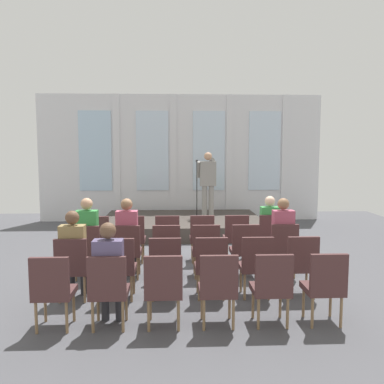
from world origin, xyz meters
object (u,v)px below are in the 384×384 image
chair_r2_c1 (119,264)px  chair_r0_c3 (202,235)px  chair_r2_c5 (301,262)px  chair_r2_c0 (73,265)px  audience_r2_c0 (74,250)px  audience_r3_c1 (109,269)px  chair_r3_c4 (272,284)px  chair_r3_c2 (164,286)px  audience_r1_c1 (127,234)px  chair_r3_c1 (108,287)px  chair_r1_c0 (87,248)px  chair_r0_c4 (236,235)px  chair_r1_c3 (206,247)px  chair_r3_c5 (325,284)px  chair_r1_c5 (283,246)px  chair_r0_c5 (270,235)px  speaker (208,180)px  chair_r2_c4 (256,263)px  audience_r0_c5 (269,225)px  chair_r3_c0 (53,288)px  chair_r3_c3 (218,285)px  audience_r1_c5 (282,233)px  chair_r0_c1 (133,236)px  audience_r1_c0 (88,234)px  chair_r1_c2 (167,248)px  chair_r1_c1 (127,248)px  chair_r1_c4 (245,247)px  chair_r0_c0 (98,236)px  chair_r2_c3 (211,263)px  chair_r0_c2 (168,236)px

chair_r2_c1 → chair_r0_c3: bearing=55.2°
chair_r0_c3 → chair_r2_c5: (1.34, -1.93, 0.00)m
chair_r2_c0 → audience_r2_c0: size_ratio=0.71×
chair_r2_c1 → audience_r3_c1: (0.00, -0.88, 0.20)m
chair_r0_c3 → chair_r3_c4: (0.67, -2.89, 0.00)m
chair_r3_c2 → audience_r1_c1: bearing=108.4°
chair_r3_c1 → chair_r3_c4: bearing=0.0°
chair_r1_c0 → chair_r0_c4: bearing=19.8°
chair_r1_c3 → chair_r2_c0: bearing=-154.4°
chair_r3_c5 → chair_r3_c2: bearing=180.0°
chair_r3_c5 → chair_r1_c5: bearing=90.0°
chair_r0_c5 → chair_r1_c0: same height
speaker → chair_r1_c5: speaker is taller
chair_r2_c4 → audience_r0_c5: bearing=71.6°
chair_r3_c0 → chair_r3_c3: bearing=0.0°
chair_r1_c3 → chair_r2_c1: same height
chair_r1_c0 → audience_r1_c5: bearing=1.4°
chair_r0_c1 → chair_r2_c0: size_ratio=1.00×
chair_r3_c1 → chair_r3_c3: bearing=0.0°
audience_r1_c0 → chair_r1_c2: audience_r1_c0 is taller
chair_r1_c1 → chair_r1_c4: bearing=0.0°
chair_r1_c2 → chair_r3_c5: size_ratio=1.00×
chair_r2_c1 → audience_r3_c1: 0.90m
audience_r1_c0 → chair_r0_c4: bearing=18.3°
chair_r0_c1 → chair_r1_c0: bearing=-124.8°
chair_r0_c5 → chair_r2_c4: 2.04m
speaker → chair_r1_c0: speaker is taller
chair_r0_c5 → chair_r1_c1: same height
audience_r1_c5 → chair_r0_c0: bearing=165.2°
chair_r1_c5 → chair_r2_c3: size_ratio=1.00×
chair_r0_c3 → chair_r1_c0: 2.23m
chair_r1_c4 → chair_r2_c1: same height
audience_r1_c0 → chair_r3_c4: bearing=-36.8°
chair_r0_c1 → chair_r3_c2: same height
chair_r0_c5 → chair_r1_c2: size_ratio=1.00×
chair_r2_c4 → chair_r3_c0: 2.84m
chair_r2_c4 → chair_r1_c4: bearing=90.0°
speaker → chair_r0_c2: bearing=-109.3°
audience_r2_c0 → chair_r2_c4: audience_r2_c0 is taller
audience_r1_c1 → chair_r3_c0: size_ratio=1.47×
chair_r3_c4 → chair_r2_c4: bearing=90.0°
audience_r1_c1 → chair_r1_c3: bearing=-3.4°
chair_r3_c3 → chair_r3_c5: same height
audience_r0_c5 → audience_r1_c5: (-0.00, -0.97, 0.04)m
chair_r1_c2 → chair_r3_c2: 1.93m
chair_r3_c3 → chair_r0_c3: bearing=90.0°
chair_r0_c5 → audience_r3_c1: (-2.68, -2.81, 0.20)m
chair_r0_c2 → chair_r0_c5: (2.01, 0.00, 0.00)m
speaker → chair_r3_c2: bearing=-100.0°
chair_r1_c3 → chair_r2_c5: size_ratio=1.00×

